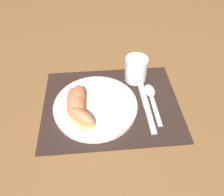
# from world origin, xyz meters

# --- Properties ---
(ground_plane) EXTENTS (3.00, 3.00, 0.00)m
(ground_plane) POSITION_xyz_m (0.00, 0.00, 0.00)
(ground_plane) COLOR brown
(placemat) EXTENTS (0.42, 0.32, 0.00)m
(placemat) POSITION_xyz_m (0.00, 0.00, 0.00)
(placemat) COLOR black
(placemat) RESTS_ON ground_plane
(plate) EXTENTS (0.25, 0.25, 0.02)m
(plate) POSITION_xyz_m (-0.05, -0.01, 0.01)
(plate) COLOR white
(plate) RESTS_ON placemat
(juice_glass) EXTENTS (0.07, 0.07, 0.08)m
(juice_glass) POSITION_xyz_m (0.09, 0.11, 0.04)
(juice_glass) COLOR silver
(juice_glass) RESTS_ON placemat
(knife) EXTENTS (0.02, 0.23, 0.01)m
(knife) POSITION_xyz_m (0.11, -0.02, 0.01)
(knife) COLOR #BCBCC1
(knife) RESTS_ON placemat
(spoon) EXTENTS (0.03, 0.17, 0.01)m
(spoon) POSITION_xyz_m (0.13, 0.02, 0.01)
(spoon) COLOR #BCBCC1
(spoon) RESTS_ON placemat
(fork) EXTENTS (0.14, 0.13, 0.00)m
(fork) POSITION_xyz_m (-0.03, 0.01, 0.02)
(fork) COLOR #BCBCC1
(fork) RESTS_ON plate
(citrus_wedge_0) EXTENTS (0.06, 0.10, 0.04)m
(citrus_wedge_0) POSITION_xyz_m (-0.10, -0.00, 0.04)
(citrus_wedge_0) COLOR #F7C656
(citrus_wedge_0) RESTS_ON plate
(citrus_wedge_1) EXTENTS (0.07, 0.13, 0.04)m
(citrus_wedge_1) POSITION_xyz_m (-0.10, -0.02, 0.04)
(citrus_wedge_1) COLOR #F7C656
(citrus_wedge_1) RESTS_ON plate
(citrus_wedge_2) EXTENTS (0.09, 0.13, 0.04)m
(citrus_wedge_2) POSITION_xyz_m (-0.10, -0.05, 0.04)
(citrus_wedge_2) COLOR #F7C656
(citrus_wedge_2) RESTS_ON plate
(citrus_wedge_3) EXTENTS (0.10, 0.10, 0.04)m
(citrus_wedge_3) POSITION_xyz_m (-0.09, -0.07, 0.04)
(citrus_wedge_3) COLOR #F7C656
(citrus_wedge_3) RESTS_ON plate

